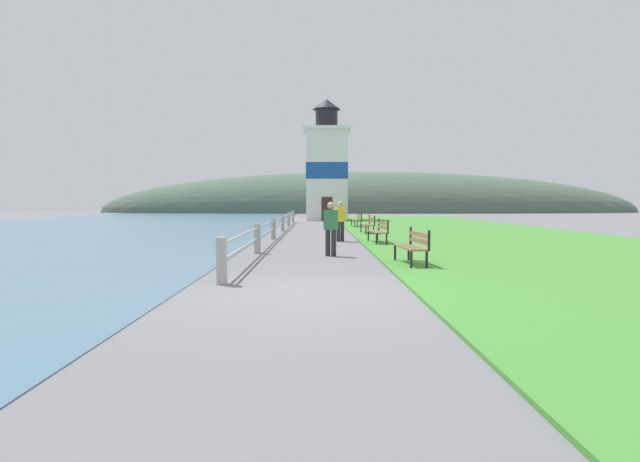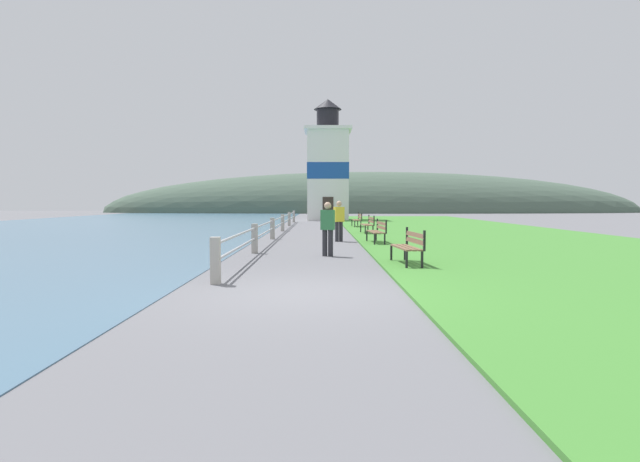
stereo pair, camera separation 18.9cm
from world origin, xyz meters
name	(u,v)px [view 2 (the right image)]	position (x,y,z in m)	size (l,w,h in m)	color
ground_plane	(303,293)	(0.00, 0.00, 0.00)	(160.00, 160.00, 0.00)	slate
grass_verge	(462,231)	(7.83, 17.77, 0.03)	(12.00, 53.30, 0.06)	#428433
water_strip	(46,232)	(-14.33, 17.77, 0.01)	(24.00, 85.27, 0.01)	#476B84
seawall_railing	(279,223)	(-1.73, 15.60, 0.55)	(0.18, 29.38, 0.92)	#A8A399
park_bench_near	(410,245)	(2.55, 3.72, 0.54)	(0.61, 1.65, 0.94)	brown
park_bench_midway	(379,230)	(2.51, 10.16, 0.54)	(0.59, 1.83, 0.94)	brown
park_bench_far	(369,223)	(2.72, 15.94, 0.54)	(0.56, 1.73, 0.94)	brown
park_bench_by_lighthouse	(359,219)	(2.67, 22.32, 0.54)	(0.53, 1.81, 0.94)	brown
lighthouse	(329,168)	(0.98, 34.69, 4.48)	(3.99, 3.99, 10.41)	white
person_strolling	(329,227)	(0.55, 5.99, 0.87)	(0.43, 0.30, 1.60)	#28282D
person_by_railing	(340,220)	(1.09, 11.43, 0.89)	(0.45, 0.36, 1.64)	#28282D
distant_hillside	(372,212)	(8.00, 65.53, 0.00)	(80.00, 16.00, 12.00)	#475B4C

